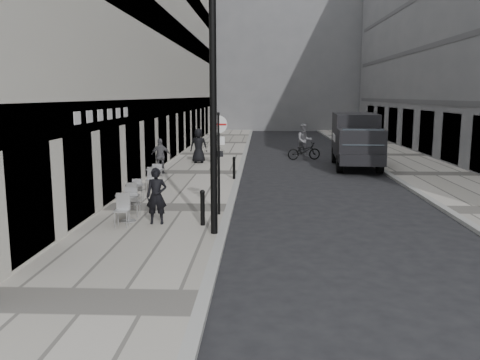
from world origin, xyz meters
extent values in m
cube|color=#A8A198|center=(-2.00, 18.00, 0.06)|extent=(4.00, 60.00, 0.12)
cube|color=#A8A198|center=(9.00, 18.00, 0.06)|extent=(4.00, 60.00, 0.12)
cube|color=beige|center=(-6.00, 24.50, 9.00)|extent=(4.00, 45.00, 18.00)
cube|color=slate|center=(1.50, 56.00, 11.00)|extent=(24.00, 16.00, 22.00)
imported|color=black|center=(-1.91, 8.18, 0.92)|extent=(0.60, 0.40, 1.59)
cylinder|color=black|center=(-0.25, 9.40, 1.67)|extent=(0.08, 0.08, 3.09)
cylinder|color=white|center=(-0.25, 9.40, 2.86)|extent=(0.53, 0.09, 0.53)
cube|color=#B21414|center=(-0.25, 9.38, 2.86)|extent=(0.49, 0.07, 0.05)
cube|color=white|center=(-0.25, 9.43, 2.37)|extent=(0.37, 0.07, 0.25)
cylinder|color=black|center=(-0.20, 7.23, 3.51)|extent=(0.18, 0.18, 6.78)
cylinder|color=black|center=(-0.60, 8.06, 0.59)|extent=(0.13, 0.13, 0.94)
cylinder|color=black|center=(-0.15, 16.08, 0.57)|extent=(0.12, 0.12, 0.91)
cylinder|color=black|center=(4.84, 18.89, 0.43)|extent=(0.37, 0.89, 0.87)
cylinder|color=black|center=(6.74, 18.74, 0.43)|extent=(0.37, 0.89, 0.87)
cylinder|color=black|center=(5.12, 22.56, 0.43)|extent=(0.37, 0.89, 0.87)
cylinder|color=black|center=(7.02, 22.41, 0.43)|extent=(0.37, 0.89, 0.87)
cube|color=black|center=(6.00, 21.62, 1.68)|extent=(2.46, 4.05, 2.17)
cube|color=black|center=(5.78, 18.71, 1.35)|extent=(2.31, 2.11, 1.52)
cube|color=#1E2328|center=(5.72, 17.90, 1.79)|extent=(1.92, 0.52, 0.80)
imported|color=black|center=(3.51, 23.83, 0.51)|extent=(2.04, 1.07, 1.02)
imported|color=slate|center=(3.51, 23.83, 1.13)|extent=(1.07, 0.91, 1.92)
imported|color=#55555A|center=(-3.60, 17.34, 0.94)|extent=(1.03, 0.61, 1.64)
imported|color=gray|center=(-1.48, 21.17, 1.01)|extent=(1.26, 0.88, 1.77)
imported|color=black|center=(-2.33, 21.31, 1.05)|extent=(0.92, 0.61, 1.85)
cylinder|color=silver|center=(-3.17, 10.69, 0.13)|extent=(0.39, 0.39, 0.03)
cylinder|color=silver|center=(-3.17, 10.69, 0.46)|extent=(0.05, 0.05, 0.65)
cylinder|color=silver|center=(-3.17, 10.69, 0.78)|extent=(0.62, 0.62, 0.03)
cylinder|color=silver|center=(-2.80, 8.39, 0.14)|extent=(0.45, 0.45, 0.03)
cylinder|color=silver|center=(-2.80, 8.39, 0.51)|extent=(0.06, 0.06, 0.75)
cylinder|color=silver|center=(-2.80, 8.39, 0.88)|extent=(0.71, 0.71, 0.03)
cylinder|color=silver|center=(-3.08, 13.51, 0.14)|extent=(0.45, 0.45, 0.03)
cylinder|color=silver|center=(-3.08, 13.51, 0.51)|extent=(0.06, 0.06, 0.76)
cylinder|color=silver|center=(-3.08, 13.51, 0.89)|extent=(0.72, 0.72, 0.03)
camera|label=1|loc=(1.02, -5.70, 3.71)|focal=38.00mm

